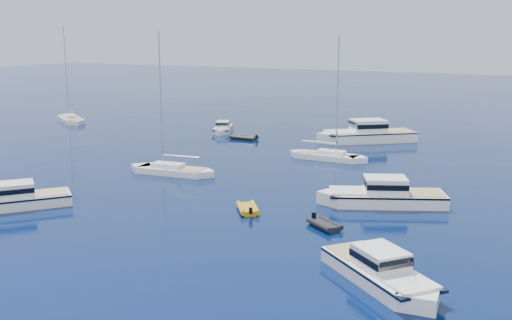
{
  "coord_description": "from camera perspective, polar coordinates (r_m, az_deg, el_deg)",
  "views": [
    {
      "loc": [
        20.8,
        -18.56,
        13.2
      ],
      "look_at": [
        -4.32,
        27.58,
        2.2
      ],
      "focal_mm": 41.89,
      "sensor_mm": 36.0,
      "label": 1
    }
  ],
  "objects": [
    {
      "name": "sailboat_centre",
      "position": [
        65.24,
        6.85,
        0.07
      ],
      "size": [
        9.43,
        2.49,
        13.84
      ],
      "primitive_type": null,
      "rotation": [
        0.0,
        0.0,
        4.72
      ],
      "color": "white",
      "rests_on": "ground"
    },
    {
      "name": "motor_cruiser_centre",
      "position": [
        48.66,
        11.92,
        -4.17
      ],
      "size": [
        11.22,
        7.67,
        2.85
      ],
      "primitive_type": null,
      "rotation": [
        0.0,
        0.0,
        2.02
      ],
      "color": "white",
      "rests_on": "ground"
    },
    {
      "name": "sailboat_mid_l",
      "position": [
        58.59,
        -8.05,
        -1.31
      ],
      "size": [
        9.81,
        3.66,
        14.07
      ],
      "primitive_type": null,
      "rotation": [
        0.0,
        0.0,
        1.7
      ],
      "color": "white",
      "rests_on": "ground"
    },
    {
      "name": "motor_cruiser_distant",
      "position": [
        76.99,
        10.43,
        1.76
      ],
      "size": [
        13.12,
        11.93,
        3.57
      ],
      "primitive_type": null,
      "rotation": [
        0.0,
        0.0,
        2.27
      ],
      "color": "white",
      "rests_on": "ground"
    },
    {
      "name": "tender_grey_near",
      "position": [
        42.27,
        6.56,
        -6.45
      ],
      "size": [
        3.21,
        2.9,
        0.95
      ],
      "primitive_type": null,
      "rotation": [
        0.0,
        0.0,
        4.12
      ],
      "color": "black",
      "rests_on": "ground"
    },
    {
      "name": "motor_cruiser_right",
      "position": [
        33.79,
        11.88,
        -11.44
      ],
      "size": [
        9.1,
        8.08,
        2.46
      ],
      "primitive_type": null,
      "rotation": [
        0.0,
        0.0,
        4.04
      ],
      "color": "white",
      "rests_on": "ground"
    },
    {
      "name": "tender_yellow",
      "position": [
        45.8,
        -0.78,
        -4.93
      ],
      "size": [
        3.25,
        3.51,
        0.95
      ],
      "primitive_type": null,
      "rotation": [
        0.0,
        0.0,
        0.65
      ],
      "color": "#D0930C",
      "rests_on": "ground"
    },
    {
      "name": "motor_cruiser_horizon",
      "position": [
        83.37,
        -3.19,
        2.7
      ],
      "size": [
        5.07,
        7.65,
        1.93
      ],
      "primitive_type": null,
      "rotation": [
        0.0,
        0.0,
        3.56
      ],
      "color": "silver",
      "rests_on": "ground"
    },
    {
      "name": "ground",
      "position": [
        30.84,
        -18.31,
        -14.15
      ],
      "size": [
        400.0,
        400.0,
        0.0
      ],
      "primitive_type": "plane",
      "color": "navy",
      "rests_on": "ground"
    },
    {
      "name": "sailboat_far_l",
      "position": [
        97.38,
        -17.26,
        3.5
      ],
      "size": [
        10.21,
        7.75,
        15.21
      ],
      "primitive_type": null,
      "rotation": [
        0.0,
        0.0,
        1.01
      ],
      "color": "white",
      "rests_on": "ground"
    },
    {
      "name": "motor_cruiser_left",
      "position": [
        50.53,
        -22.19,
        -4.22
      ],
      "size": [
        8.24,
        9.42,
        2.53
      ],
      "primitive_type": null,
      "rotation": [
        0.0,
        0.0,
        2.48
      ],
      "color": "white",
      "rests_on": "ground"
    },
    {
      "name": "tender_grey_far",
      "position": [
        77.27,
        -1.17,
        1.99
      ],
      "size": [
        3.75,
        2.07,
        0.95
      ],
      "primitive_type": null,
      "rotation": [
        0.0,
        0.0,
        1.58
      ],
      "color": "black",
      "rests_on": "ground"
    }
  ]
}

